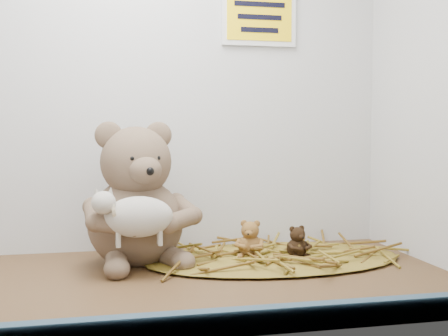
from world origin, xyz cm
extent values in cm
cube|color=#3D2515|center=(0.00, 0.00, 0.00)|extent=(120.00, 60.00, 0.40)
cube|color=silver|center=(0.00, 30.00, 45.00)|extent=(120.00, 0.40, 90.00)
cube|color=silver|center=(60.00, 0.00, 45.00)|extent=(0.40, 60.00, 90.00)
cube|color=#324C5F|center=(0.00, -28.80, 1.80)|extent=(119.28, 2.20, 3.60)
ellipsoid|color=brown|center=(28.69, 12.37, 0.54)|extent=(56.30, 32.69, 1.09)
cube|color=yellow|center=(30.00, 29.40, 55.00)|extent=(16.00, 1.20, 11.00)
camera|label=1|loc=(-6.92, -102.24, 28.12)|focal=45.00mm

